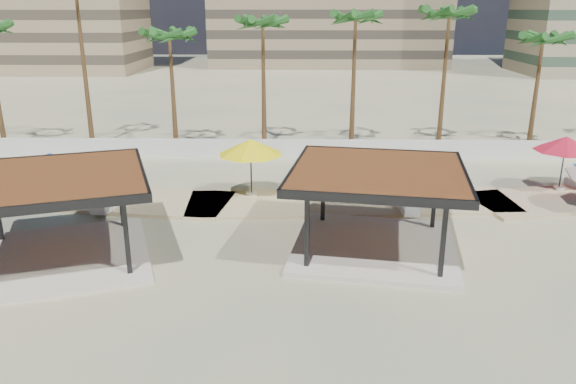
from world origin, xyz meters
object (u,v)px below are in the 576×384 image
umbrella_c (566,144)px  lounger_a (108,203)px  pavilion_central (377,202)px  pavilion_west (56,210)px  lounger_b (406,205)px

umbrella_c → lounger_a: 23.14m
pavilion_central → pavilion_west: bearing=-164.9°
lounger_a → lounger_b: bearing=-83.2°
lounger_a → lounger_b: (14.21, -0.00, -0.01)m
pavilion_central → lounger_a: 13.00m
pavilion_central → lounger_b: 4.98m
pavilion_central → umbrella_c: size_ratio=1.87×
lounger_b → umbrella_c: bearing=-73.5°
pavilion_central → lounger_b: (2.03, 4.25, -1.62)m
umbrella_c → lounger_b: (-8.59, -3.27, -2.22)m
umbrella_c → lounger_b: umbrella_c is taller
pavilion_west → umbrella_c: (22.81, 8.76, 0.59)m
pavilion_central → pavilion_west: 12.26m
pavilion_west → lounger_b: size_ratio=3.74×
pavilion_central → lounger_b: pavilion_central is taller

